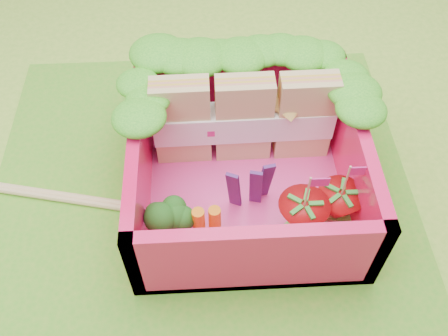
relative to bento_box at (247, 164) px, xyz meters
The scene contains 13 objects.
ground 0.41m from the bento_box, behind, with size 14.00×14.00×0.00m, color #7DBB34.
placemat 0.39m from the bento_box, behind, with size 2.60×2.60×0.03m, color #54AE27.
bento_floor 0.25m from the bento_box, 90.00° to the right, with size 1.30×1.30×0.05m, color #EE3C94.
bento_box is the anchor object (origin of this frame).
lettuce_ruffle 0.57m from the bento_box, 90.00° to the left, with size 1.43×0.76×0.11m.
sandwich_stack 0.30m from the bento_box, 88.90° to the left, with size 1.09×0.18×0.60m.
broccoli 0.53m from the bento_box, 147.50° to the right, with size 0.31×0.31×0.26m.
carrot_sticks 0.42m from the bento_box, 127.52° to the right, with size 0.16×0.10×0.26m.
purple_wedges 0.14m from the bento_box, 82.34° to the right, with size 0.26×0.09×0.38m.
strawberry_left 0.44m from the bento_box, 50.35° to the right, with size 0.28×0.28×0.52m.
strawberry_right 0.57m from the bento_box, 27.65° to the right, with size 0.26×0.26×0.50m.
snap_peas 0.50m from the bento_box, 29.89° to the right, with size 0.62×0.51×0.05m.
chopsticks 1.36m from the bento_box, behind, with size 2.08×0.52×0.04m.
Camera 1 is at (0.04, -1.77, 2.56)m, focal length 40.00 mm.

